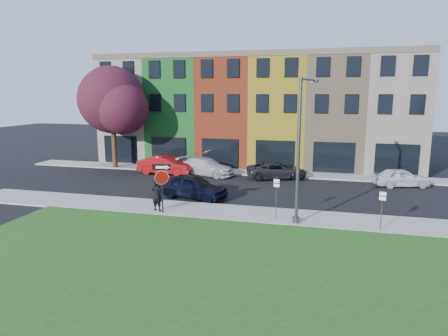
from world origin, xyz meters
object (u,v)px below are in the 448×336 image
(street_lamp, at_px, (300,151))
(sedan_near, at_px, (193,187))
(stop_sign, at_px, (162,178))
(man, at_px, (157,195))

(street_lamp, bearing_deg, sedan_near, 170.77)
(stop_sign, relative_size, street_lamp, 0.38)
(man, xyz_separation_m, street_lamp, (8.09, 0.00, 2.88))
(stop_sign, bearing_deg, man, 134.13)
(stop_sign, relative_size, man, 1.51)
(stop_sign, distance_m, street_lamp, 7.84)
(man, height_order, street_lamp, street_lamp)
(sedan_near, height_order, street_lamp, street_lamp)
(stop_sign, distance_m, man, 1.22)
(stop_sign, xyz_separation_m, sedan_near, (0.53, 3.90, -1.35))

